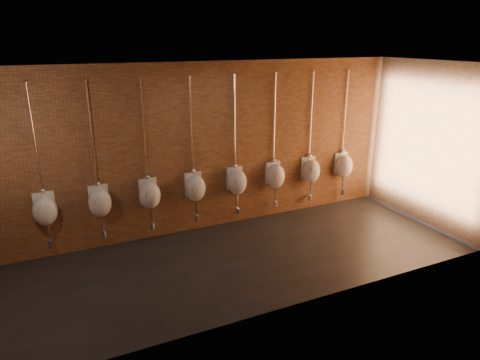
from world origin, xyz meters
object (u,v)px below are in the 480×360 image
object	(u,v)px
urinal_2	(100,202)
urinal_3	(150,194)
urinal_8	(344,165)
urinal_4	(195,187)
urinal_1	(45,210)
urinal_6	(275,176)
urinal_5	(237,181)
urinal_7	(311,170)

from	to	relation	value
urinal_2	urinal_3	distance (m)	0.87
urinal_8	urinal_4	bearing A→B (deg)	180.00
urinal_1	urinal_3	bearing A→B (deg)	0.00
urinal_1	urinal_6	world-z (taller)	same
urinal_3	urinal_6	xyz separation A→B (m)	(2.60, 0.00, 0.00)
urinal_2	urinal_3	bearing A→B (deg)	0.00
urinal_1	urinal_6	distance (m)	4.33
urinal_1	urinal_5	distance (m)	3.46
urinal_8	urinal_7	bearing A→B (deg)	180.00
urinal_1	urinal_7	distance (m)	5.20
urinal_3	urinal_2	bearing A→B (deg)	180.00
urinal_4	urinal_6	bearing A→B (deg)	0.00
urinal_2	urinal_5	xyz separation A→B (m)	(2.60, 0.00, 0.00)
urinal_5	urinal_1	bearing A→B (deg)	180.00
urinal_1	urinal_6	size ratio (longest dim) A/B	1.00
urinal_3	urinal_5	distance (m)	1.73
urinal_2	urinal_7	bearing A→B (deg)	0.00
urinal_3	urinal_5	bearing A→B (deg)	0.00
urinal_1	urinal_4	xyz separation A→B (m)	(2.60, 0.00, 0.00)
urinal_5	urinal_6	xyz separation A→B (m)	(0.87, 0.00, 0.00)
urinal_6	urinal_7	size ratio (longest dim) A/B	1.00
urinal_2	urinal_1	bearing A→B (deg)	180.00
urinal_5	urinal_2	bearing A→B (deg)	180.00
urinal_1	urinal_2	size ratio (longest dim) A/B	1.00
urinal_1	urinal_8	bearing A→B (deg)	0.00
urinal_3	urinal_8	world-z (taller)	same
urinal_1	urinal_5	bearing A→B (deg)	0.00
urinal_3	urinal_7	distance (m)	3.46
urinal_3	urinal_6	world-z (taller)	same
urinal_8	urinal_5	bearing A→B (deg)	180.00
urinal_1	urinal_6	xyz separation A→B (m)	(4.33, 0.00, 0.00)
urinal_5	urinal_3	bearing A→B (deg)	180.00
urinal_4	urinal_7	world-z (taller)	same
urinal_6	urinal_7	bearing A→B (deg)	0.00
urinal_1	urinal_3	distance (m)	1.73
urinal_5	urinal_4	bearing A→B (deg)	180.00
urinal_4	urinal_8	xyz separation A→B (m)	(3.46, 0.00, 0.00)
urinal_4	urinal_7	size ratio (longest dim) A/B	1.00
urinal_8	urinal_1	bearing A→B (deg)	180.00
urinal_7	urinal_1	bearing A→B (deg)	180.00
urinal_4	urinal_7	xyz separation A→B (m)	(2.60, 0.00, 0.00)
urinal_5	urinal_7	distance (m)	1.73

